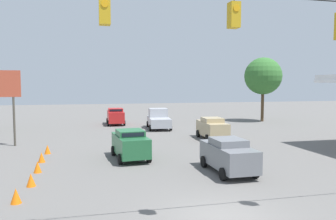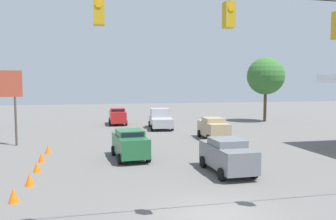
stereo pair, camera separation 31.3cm
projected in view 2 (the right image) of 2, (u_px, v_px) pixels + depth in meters
name	position (u px, v px, depth m)	size (l,w,h in m)	color
ground_plane	(217.00, 217.00, 11.61)	(140.00, 140.00, 0.00)	#605E5B
overhead_signal_span	(230.00, 76.00, 10.42)	(20.72, 0.38, 8.04)	#4C473D
sedan_tan_oncoming_far	(213.00, 128.00, 28.04)	(2.08, 4.21, 1.86)	tan
sedan_green_withflow_mid	(130.00, 144.00, 20.70)	(2.24, 4.11, 1.84)	#236038
sedan_red_withflow_deep	(118.00, 116.00, 38.52)	(2.03, 4.11, 1.92)	red
sedan_grey_crossing_near	(227.00, 155.00, 17.43)	(1.99, 4.17, 1.83)	slate
pickup_truck_silver_oncoming_deep	(160.00, 119.00, 35.02)	(2.66, 5.28, 2.12)	#A8AAB2
traffic_cone_nearest	(14.00, 195.00, 13.01)	(0.42, 0.42, 0.61)	orange
traffic_cone_second	(30.00, 179.00, 15.17)	(0.42, 0.42, 0.61)	orange
traffic_cone_third	(37.00, 167.00, 17.55)	(0.42, 0.42, 0.61)	orange
traffic_cone_fourth	(42.00, 157.00, 19.85)	(0.42, 0.42, 0.61)	orange
traffic_cone_fifth	(48.00, 149.00, 22.30)	(0.42, 0.42, 0.61)	orange
tree_horizon_left	(266.00, 76.00, 41.25)	(4.68, 4.68, 8.12)	#4C3823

